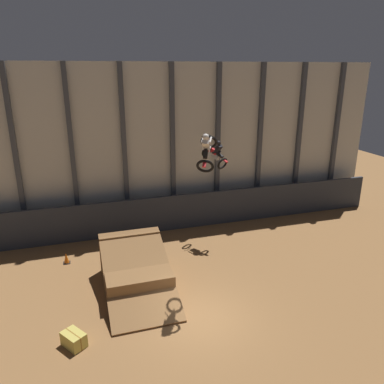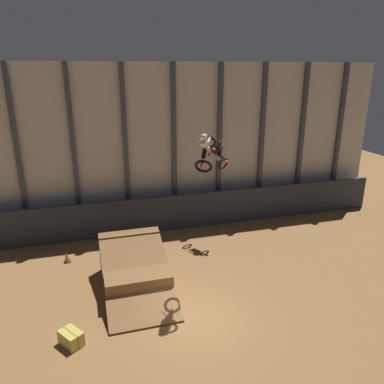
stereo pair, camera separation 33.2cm
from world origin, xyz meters
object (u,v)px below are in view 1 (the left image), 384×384
object	(u,v)px
traffic_cone_near_ramp	(66,258)
dirt_ramp	(135,270)
rider_bike_left_air	(207,150)
hay_bale_trackside	(74,339)
rider_bike_right_air	(216,154)

from	to	relation	value
traffic_cone_near_ramp	dirt_ramp	bearing A→B (deg)	-43.71
dirt_ramp	rider_bike_left_air	size ratio (longest dim) A/B	2.94
hay_bale_trackside	rider_bike_left_air	bearing A→B (deg)	18.64
traffic_cone_near_ramp	rider_bike_right_air	bearing A→B (deg)	4.82
rider_bike_left_air	hay_bale_trackside	xyz separation A→B (m)	(-5.90, -1.99, -6.43)
rider_bike_left_air	traffic_cone_near_ramp	bearing A→B (deg)	169.83
rider_bike_right_air	traffic_cone_near_ramp	distance (m)	10.02
rider_bike_left_air	hay_bale_trackside	world-z (taller)	rider_bike_left_air
traffic_cone_near_ramp	hay_bale_trackside	size ratio (longest dim) A/B	0.54
hay_bale_trackside	rider_bike_right_air	bearing A→B (deg)	41.44
dirt_ramp	rider_bike_right_air	bearing A→B (deg)	34.82
rider_bike_right_air	traffic_cone_near_ramp	bearing A→B (deg)	160.30
rider_bike_right_air	hay_bale_trackside	size ratio (longest dim) A/B	1.73
dirt_ramp	rider_bike_right_air	size ratio (longest dim) A/B	2.85
dirt_ramp	rider_bike_left_air	bearing A→B (deg)	-28.25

